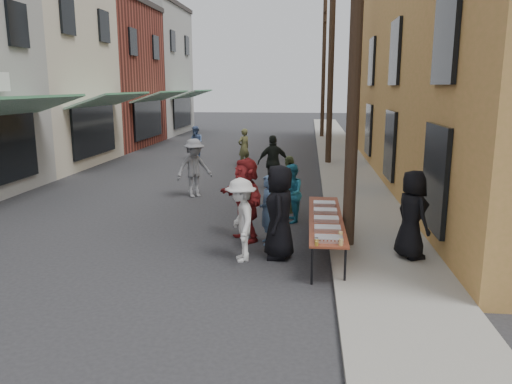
% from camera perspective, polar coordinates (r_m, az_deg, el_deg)
% --- Properties ---
extents(ground, '(120.00, 120.00, 0.00)m').
position_cam_1_polar(ground, '(8.98, -17.09, -11.28)').
color(ground, '#28282B').
rests_on(ground, ground).
extents(sidewalk, '(2.20, 60.00, 0.10)m').
position_cam_1_polar(sidewalk, '(22.87, 9.98, 3.22)').
color(sidewalk, gray).
rests_on(sidewalk, ground).
extents(storefront_row, '(8.00, 37.00, 9.00)m').
position_cam_1_polar(storefront_row, '(26.21, -25.35, 12.31)').
color(storefront_row, maroon).
rests_on(storefront_row, ground).
extents(building_ochre, '(10.00, 28.00, 10.00)m').
position_cam_1_polar(building_ochre, '(22.94, 26.54, 14.61)').
color(building_ochre, '#AC833D').
rests_on(building_ochre, ground).
extents(utility_pole_near, '(0.26, 0.26, 9.00)m').
position_cam_1_polar(utility_pole_near, '(10.64, 11.37, 17.33)').
color(utility_pole_near, '#2D2116').
rests_on(utility_pole_near, ground).
extents(utility_pole_mid, '(0.26, 0.26, 9.00)m').
position_cam_1_polar(utility_pole_mid, '(22.60, 8.57, 14.49)').
color(utility_pole_mid, '#2D2116').
rests_on(utility_pole_mid, ground).
extents(utility_pole_far, '(0.26, 0.26, 9.00)m').
position_cam_1_polar(utility_pole_far, '(34.58, 7.72, 13.61)').
color(utility_pole_far, '#2D2116').
rests_on(utility_pole_far, ground).
extents(serving_table, '(0.70, 4.00, 0.75)m').
position_cam_1_polar(serving_table, '(10.68, 7.97, -3.08)').
color(serving_table, brown).
rests_on(serving_table, ground).
extents(catering_tray_sausage, '(0.50, 0.33, 0.08)m').
position_cam_1_polar(catering_tray_sausage, '(9.07, 8.31, -5.31)').
color(catering_tray_sausage, maroon).
rests_on(catering_tray_sausage, serving_table).
extents(catering_tray_foil_b, '(0.50, 0.33, 0.08)m').
position_cam_1_polar(catering_tray_foil_b, '(9.69, 8.17, -4.17)').
color(catering_tray_foil_b, '#B2B2B7').
rests_on(catering_tray_foil_b, serving_table).
extents(catering_tray_buns, '(0.50, 0.33, 0.08)m').
position_cam_1_polar(catering_tray_buns, '(10.37, 8.04, -3.10)').
color(catering_tray_buns, tan).
rests_on(catering_tray_buns, serving_table).
extents(catering_tray_foil_d, '(0.50, 0.33, 0.08)m').
position_cam_1_polar(catering_tray_foil_d, '(11.05, 7.92, -2.15)').
color(catering_tray_foil_d, '#B2B2B7').
rests_on(catering_tray_foil_d, serving_table).
extents(catering_tray_buns_end, '(0.50, 0.33, 0.08)m').
position_cam_1_polar(catering_tray_buns_end, '(11.72, 7.82, -1.32)').
color(catering_tray_buns_end, tan).
rests_on(catering_tray_buns_end, serving_table).
extents(condiment_jar_a, '(0.07, 0.07, 0.08)m').
position_cam_1_polar(condiment_jar_a, '(8.78, 6.94, -5.86)').
color(condiment_jar_a, '#A57F26').
rests_on(condiment_jar_a, serving_table).
extents(condiment_jar_b, '(0.07, 0.07, 0.08)m').
position_cam_1_polar(condiment_jar_b, '(8.87, 6.94, -5.67)').
color(condiment_jar_b, '#A57F26').
rests_on(condiment_jar_b, serving_table).
extents(condiment_jar_c, '(0.07, 0.07, 0.08)m').
position_cam_1_polar(condiment_jar_c, '(8.97, 6.93, -5.47)').
color(condiment_jar_c, '#A57F26').
rests_on(condiment_jar_c, serving_table).
extents(cup_stack, '(0.08, 0.08, 0.12)m').
position_cam_1_polar(cup_stack, '(8.84, 9.68, -5.69)').
color(cup_stack, tan).
rests_on(cup_stack, serving_table).
extents(guest_front_a, '(0.66, 0.98, 1.93)m').
position_cam_1_polar(guest_front_a, '(10.14, 2.69, -2.31)').
color(guest_front_a, black).
rests_on(guest_front_a, ground).
extents(guest_front_b, '(0.50, 0.64, 1.56)m').
position_cam_1_polar(guest_front_b, '(11.07, 1.33, -2.05)').
color(guest_front_b, '#466488').
rests_on(guest_front_b, ground).
extents(guest_front_c, '(0.65, 0.80, 1.53)m').
position_cam_1_polar(guest_front_c, '(12.86, 4.02, -0.17)').
color(guest_front_c, teal).
rests_on(guest_front_c, ground).
extents(guest_front_d, '(0.91, 1.23, 1.69)m').
position_cam_1_polar(guest_front_d, '(10.00, -1.73, -3.20)').
color(guest_front_d, silver).
rests_on(guest_front_d, ground).
extents(guest_front_e, '(0.51, 0.98, 1.60)m').
position_cam_1_polar(guest_front_e, '(13.87, 3.80, 0.88)').
color(guest_front_e, '#4C5833').
rests_on(guest_front_e, ground).
extents(guest_queue_back, '(1.45, 1.79, 1.91)m').
position_cam_1_polar(guest_queue_back, '(11.32, -1.17, -0.84)').
color(guest_queue_back, maroon).
rests_on(guest_queue_back, ground).
extents(server, '(0.87, 1.02, 1.77)m').
position_cam_1_polar(server, '(10.33, 17.40, -2.47)').
color(server, black).
rests_on(server, sidewalk).
extents(passerby_left, '(1.37, 1.28, 1.86)m').
position_cam_1_polar(passerby_left, '(15.93, -7.07, 2.74)').
color(passerby_left, slate).
rests_on(passerby_left, ground).
extents(passerby_mid, '(1.16, 0.70, 1.85)m').
position_cam_1_polar(passerby_mid, '(17.01, 1.99, 3.40)').
color(passerby_mid, black).
rests_on(passerby_mid, ground).
extents(passerby_right, '(0.70, 0.71, 1.66)m').
position_cam_1_polar(passerby_right, '(22.01, -1.40, 5.11)').
color(passerby_right, brown).
rests_on(passerby_right, ground).
extents(passerby_far, '(0.98, 0.98, 1.61)m').
position_cam_1_polar(passerby_far, '(24.24, -6.89, 5.60)').
color(passerby_far, '#4B6392').
rests_on(passerby_far, ground).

